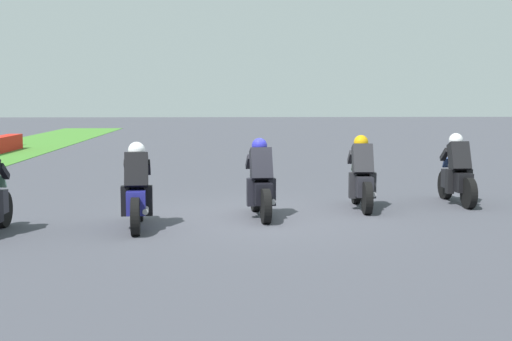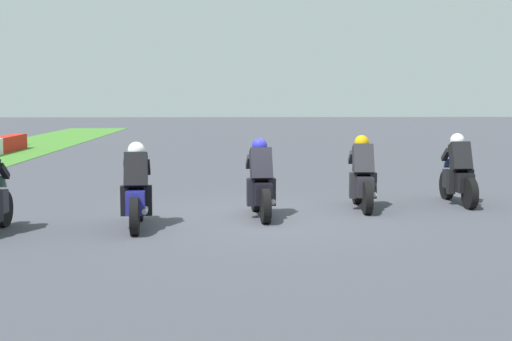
# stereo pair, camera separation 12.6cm
# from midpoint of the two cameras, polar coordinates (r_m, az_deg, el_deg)

# --- Properties ---
(ground_plane) EXTENTS (120.00, 120.00, 0.00)m
(ground_plane) POSITION_cam_midpoint_polar(r_m,az_deg,el_deg) (13.60, 0.44, -3.78)
(ground_plane) COLOR #40414A
(rider_lane_a) EXTENTS (2.04, 0.55, 1.51)m
(rider_lane_a) POSITION_cam_midpoint_polar(r_m,az_deg,el_deg) (15.80, 16.11, -0.35)
(rider_lane_a) COLOR black
(rider_lane_a) RESTS_ON ground_plane
(rider_lane_b) EXTENTS (2.04, 0.54, 1.51)m
(rider_lane_b) POSITION_cam_midpoint_polar(r_m,az_deg,el_deg) (14.69, 8.74, -0.65)
(rider_lane_b) COLOR black
(rider_lane_b) RESTS_ON ground_plane
(rider_lane_c) EXTENTS (2.04, 0.56, 1.51)m
(rider_lane_c) POSITION_cam_midpoint_polar(r_m,az_deg,el_deg) (13.55, 0.62, -1.15)
(rider_lane_c) COLOR black
(rider_lane_c) RESTS_ON ground_plane
(rider_lane_d) EXTENTS (2.04, 0.55, 1.51)m
(rider_lane_d) POSITION_cam_midpoint_polar(r_m,az_deg,el_deg) (12.64, -9.25, -1.76)
(rider_lane_d) COLOR black
(rider_lane_d) RESTS_ON ground_plane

